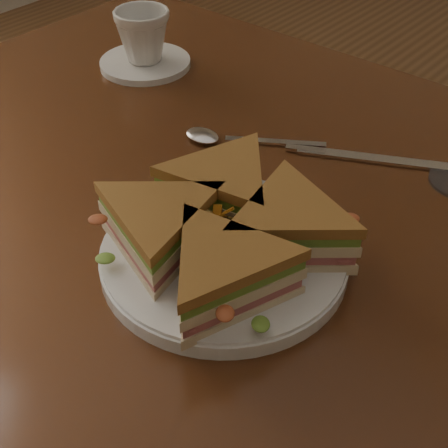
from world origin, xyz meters
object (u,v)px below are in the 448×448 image
at_px(plate, 224,256).
at_px(saucer, 145,63).
at_px(sandwich_wedges, 224,228).
at_px(spoon, 220,138).
at_px(table, 259,263).
at_px(coffee_cup, 143,36).
at_px(knife, 365,158).

relative_size(plate, saucer, 1.77).
bearing_deg(sandwich_wedges, spoon, 131.11).
bearing_deg(plate, table, 107.04).
bearing_deg(spoon, saucer, 125.42).
xyz_separation_m(plate, sandwich_wedges, (-0.00, 0.00, 0.04)).
relative_size(plate, sandwich_wedges, 0.82).
bearing_deg(table, coffee_cup, 155.52).
height_order(spoon, knife, spoon).
relative_size(sandwich_wedges, knife, 1.55).
relative_size(table, spoon, 7.44).
bearing_deg(plate, spoon, 131.11).
distance_m(plate, sandwich_wedges, 0.04).
distance_m(sandwich_wedges, knife, 0.26).
relative_size(table, knife, 6.08).
bearing_deg(knife, table, -135.41).
xyz_separation_m(table, sandwich_wedges, (0.03, -0.11, 0.14)).
xyz_separation_m(plate, knife, (0.02, 0.26, -0.01)).
distance_m(table, coffee_cup, 0.41).
xyz_separation_m(table, knife, (0.05, 0.15, 0.10)).
bearing_deg(table, saucer, 155.52).
height_order(knife, saucer, saucer).
bearing_deg(saucer, coffee_cup, 0.00).
distance_m(table, sandwich_wedges, 0.18).
distance_m(plate, coffee_cup, 0.47).
distance_m(table, knife, 0.19).
distance_m(table, saucer, 0.40).
relative_size(spoon, knife, 0.82).
bearing_deg(spoon, sandwich_wedges, -81.65).
relative_size(saucer, coffee_cup, 1.67).
bearing_deg(table, spoon, 150.66).
relative_size(spoon, saucer, 1.14).
height_order(knife, coffee_cup, coffee_cup).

